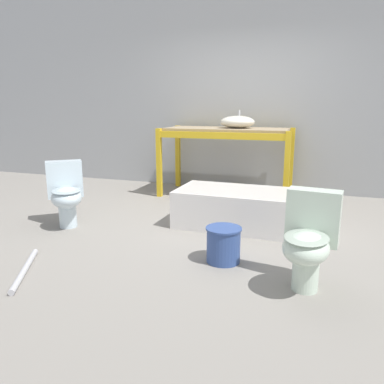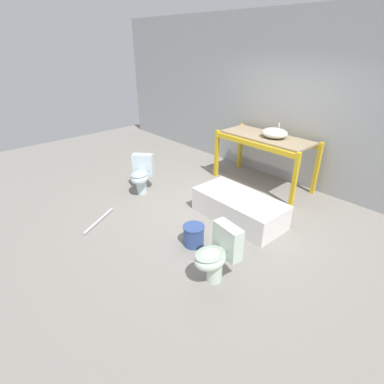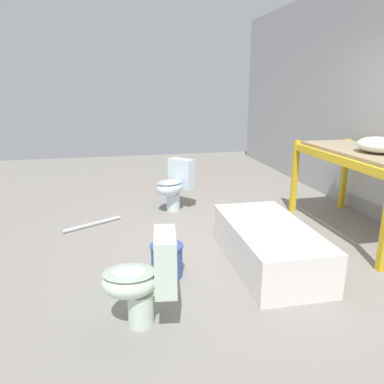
% 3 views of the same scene
% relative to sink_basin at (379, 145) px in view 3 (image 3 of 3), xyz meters
% --- Properties ---
extents(ground_plane, '(12.00, 12.00, 0.00)m').
position_rel_sink_basin_xyz_m(ground_plane, '(-0.01, -1.43, -1.10)').
color(ground_plane, gray).
extents(shelving_rack, '(1.90, 0.85, 1.01)m').
position_rel_sink_basin_xyz_m(shelving_rack, '(-0.15, -0.02, -0.24)').
color(shelving_rack, gold).
rests_on(shelving_rack, ground_plane).
extents(sink_basin, '(0.50, 0.44, 0.26)m').
position_rel_sink_basin_xyz_m(sink_basin, '(0.00, 0.00, 0.00)').
color(sink_basin, silver).
rests_on(sink_basin, shelving_rack).
extents(bathtub_main, '(1.51, 0.76, 0.41)m').
position_rel_sink_basin_xyz_m(bathtub_main, '(0.40, -1.43, -0.86)').
color(bathtub_main, white).
rests_on(bathtub_main, ground_plane).
extents(toilet_near, '(0.42, 0.58, 0.72)m').
position_rel_sink_basin_xyz_m(toilet_near, '(1.12, -2.72, -0.71)').
color(toilet_near, silver).
rests_on(toilet_near, ground_plane).
extents(toilet_far, '(0.62, 0.65, 0.72)m').
position_rel_sink_basin_xyz_m(toilet_far, '(-1.49, -2.04, -0.71)').
color(toilet_far, silver).
rests_on(toilet_far, ground_plane).
extents(bucket_white, '(0.31, 0.31, 0.31)m').
position_rel_sink_basin_xyz_m(bucket_white, '(0.42, -2.45, -0.93)').
color(bucket_white, '#334C8C').
rests_on(bucket_white, ground_plane).
extents(loose_pipe, '(0.43, 0.72, 0.05)m').
position_rel_sink_basin_xyz_m(loose_pipe, '(-1.07, -3.18, -1.07)').
color(loose_pipe, '#B7B7BC').
rests_on(loose_pipe, ground_plane).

